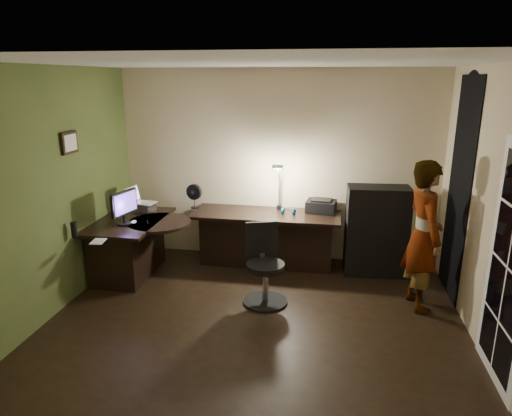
% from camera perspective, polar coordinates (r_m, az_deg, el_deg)
% --- Properties ---
extents(floor, '(4.50, 4.00, 0.01)m').
position_cam_1_polar(floor, '(5.10, -0.27, -14.29)').
color(floor, black).
rests_on(floor, ground).
extents(ceiling, '(4.50, 4.00, 0.01)m').
position_cam_1_polar(ceiling, '(4.41, -0.32, 17.80)').
color(ceiling, silver).
rests_on(ceiling, floor).
extents(wall_back, '(4.50, 0.01, 2.70)m').
position_cam_1_polar(wall_back, '(6.50, 2.69, 5.20)').
color(wall_back, '#CCB890').
rests_on(wall_back, floor).
extents(wall_front, '(4.50, 0.01, 2.70)m').
position_cam_1_polar(wall_front, '(2.74, -7.50, -10.56)').
color(wall_front, '#CCB890').
rests_on(wall_front, floor).
extents(wall_left, '(0.01, 4.00, 2.70)m').
position_cam_1_polar(wall_left, '(5.41, -24.55, 1.54)').
color(wall_left, '#CCB890').
rests_on(wall_left, floor).
extents(wall_right, '(0.01, 4.00, 2.70)m').
position_cam_1_polar(wall_right, '(4.76, 27.58, -0.69)').
color(wall_right, '#CCB890').
rests_on(wall_right, floor).
extents(green_wall_overlay, '(0.00, 4.00, 2.70)m').
position_cam_1_polar(green_wall_overlay, '(5.41, -24.41, 1.54)').
color(green_wall_overlay, '#495B28').
rests_on(green_wall_overlay, floor).
extents(arched_doorway, '(0.01, 0.90, 2.60)m').
position_cam_1_polar(arched_doorway, '(5.83, 24.05, 2.04)').
color(arched_doorway, black).
rests_on(arched_doorway, floor).
extents(french_door, '(0.02, 0.92, 2.10)m').
position_cam_1_polar(french_door, '(4.35, 28.98, -6.53)').
color(french_door, white).
rests_on(french_door, floor).
extents(framed_picture, '(0.04, 0.30, 0.25)m').
position_cam_1_polar(framed_picture, '(5.68, -22.35, 7.56)').
color(framed_picture, black).
rests_on(framed_picture, wall_left).
extents(desk_left, '(0.83, 1.34, 0.77)m').
position_cam_1_polar(desk_left, '(6.33, -15.30, -4.77)').
color(desk_left, black).
rests_on(desk_left, floor).
extents(desk_right, '(2.04, 0.74, 0.76)m').
position_cam_1_polar(desk_right, '(6.41, 1.26, -3.92)').
color(desk_right, black).
rests_on(desk_right, floor).
extents(cabinet, '(0.82, 0.45, 1.20)m').
position_cam_1_polar(cabinet, '(6.28, 14.81, -2.78)').
color(cabinet, black).
rests_on(cabinet, floor).
extents(laptop_stand, '(0.30, 0.26, 0.11)m').
position_cam_1_polar(laptop_stand, '(6.50, -13.82, 0.07)').
color(laptop_stand, silver).
rests_on(laptop_stand, desk_left).
extents(laptop, '(0.36, 0.34, 0.22)m').
position_cam_1_polar(laptop, '(6.46, -13.92, 1.53)').
color(laptop, silver).
rests_on(laptop, laptop_stand).
extents(monitor, '(0.20, 0.48, 0.31)m').
position_cam_1_polar(monitor, '(5.98, -16.23, -0.50)').
color(monitor, black).
rests_on(monitor, desk_left).
extents(mouse, '(0.10, 0.11, 0.04)m').
position_cam_1_polar(mouse, '(6.00, -15.05, -1.70)').
color(mouse, silver).
rests_on(mouse, desk_left).
extents(phone, '(0.08, 0.13, 0.01)m').
position_cam_1_polar(phone, '(6.50, -13.11, -0.35)').
color(phone, black).
rests_on(phone, desk_left).
extents(pen, '(0.07, 0.14, 0.01)m').
position_cam_1_polar(pen, '(6.00, -13.40, -1.71)').
color(pen, black).
rests_on(pen, desk_left).
extents(speaker, '(0.09, 0.09, 0.18)m').
position_cam_1_polar(speaker, '(5.69, -21.78, -2.53)').
color(speaker, black).
rests_on(speaker, desk_left).
extents(notepad, '(0.16, 0.21, 0.01)m').
position_cam_1_polar(notepad, '(5.46, -19.13, -3.96)').
color(notepad, silver).
rests_on(notepad, desk_left).
extents(desk_fan, '(0.25, 0.17, 0.35)m').
position_cam_1_polar(desk_fan, '(6.55, -7.71, 1.50)').
color(desk_fan, black).
rests_on(desk_fan, desk_right).
extents(headphones, '(0.21, 0.14, 0.09)m').
position_cam_1_polar(headphones, '(6.24, 4.09, -0.35)').
color(headphones, '#0B518B').
rests_on(headphones, desk_right).
extents(printer, '(0.44, 0.36, 0.18)m').
position_cam_1_polar(printer, '(6.38, 8.14, 0.30)').
color(printer, black).
rests_on(printer, desk_right).
extents(desk_lamp, '(0.24, 0.36, 0.73)m').
position_cam_1_polar(desk_lamp, '(6.37, 2.95, 2.99)').
color(desk_lamp, black).
rests_on(desk_lamp, desk_right).
extents(office_chair, '(0.68, 0.68, 0.94)m').
position_cam_1_polar(office_chair, '(5.31, 1.19, -7.25)').
color(office_chair, black).
rests_on(office_chair, floor).
extents(person, '(0.53, 0.69, 1.72)m').
position_cam_1_polar(person, '(5.44, 20.21, -3.29)').
color(person, '#D8A88C').
rests_on(person, floor).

